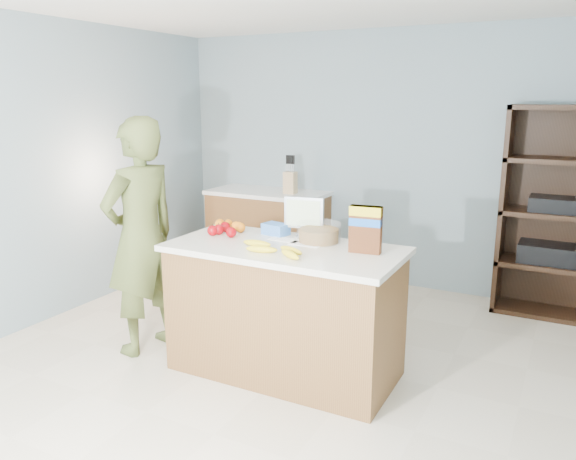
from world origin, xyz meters
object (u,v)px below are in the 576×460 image
at_px(shelving_unit, 557,217).
at_px(cereal_box, 366,226).
at_px(counter_peninsula, 285,315).
at_px(tv, 304,214).
at_px(person, 141,237).

distance_m(shelving_unit, cereal_box, 2.21).
xyz_separation_m(counter_peninsula, shelving_unit, (1.55, 2.05, 0.45)).
height_order(counter_peninsula, tv, tv).
bearing_deg(cereal_box, shelving_unit, 62.27).
bearing_deg(cereal_box, counter_peninsula, -169.49).
relative_size(person, tv, 6.15).
relative_size(tv, cereal_box, 0.94).
bearing_deg(tv, cereal_box, -21.03).
distance_m(person, tv, 1.20).
bearing_deg(person, tv, 122.53).
height_order(shelving_unit, person, shelving_unit).
bearing_deg(cereal_box, person, -171.33).
relative_size(shelving_unit, cereal_box, 6.00).
height_order(person, cereal_box, person).
relative_size(counter_peninsula, shelving_unit, 0.87).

